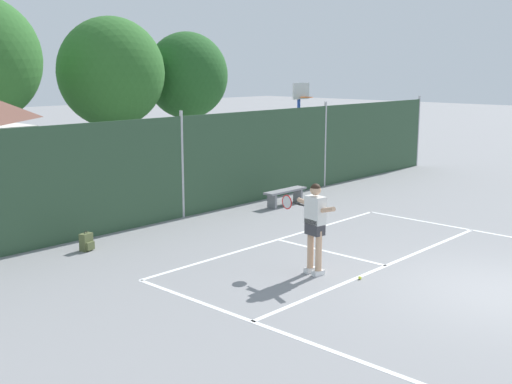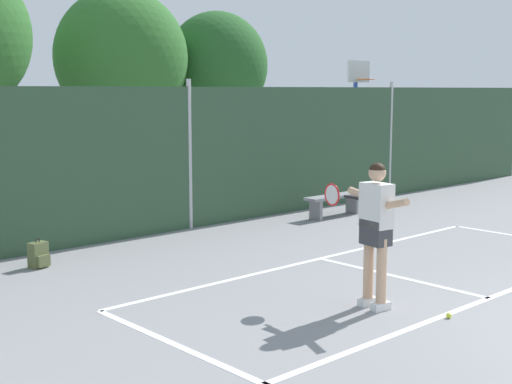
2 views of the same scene
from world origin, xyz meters
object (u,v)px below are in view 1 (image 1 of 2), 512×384
at_px(tennis_player, 315,220).
at_px(tennis_ball, 360,278).
at_px(backpack_olive, 87,242).
at_px(courtside_bench, 285,194).
at_px(basketball_hoop, 300,116).

relative_size(tennis_player, tennis_ball, 28.10).
relative_size(backpack_olive, courtside_bench, 0.29).
distance_m(tennis_ball, courtside_bench, 6.97).
height_order(tennis_ball, backpack_olive, backpack_olive).
xyz_separation_m(basketball_hoop, backpack_olive, (-10.92, -2.67, -2.12)).
xyz_separation_m(tennis_player, backpack_olive, (-2.21, 4.80, -0.92)).
relative_size(basketball_hoop, backpack_olive, 7.67).
bearing_deg(courtside_bench, tennis_ball, -127.40).
xyz_separation_m(tennis_ball, backpack_olive, (-2.55, 5.69, 0.16)).
bearing_deg(courtside_bench, basketball_hoop, 34.36).
bearing_deg(backpack_olive, courtside_bench, -1.32).
height_order(backpack_olive, courtside_bench, courtside_bench).
xyz_separation_m(basketball_hoop, courtside_bench, (-4.14, -2.83, -1.95)).
bearing_deg(basketball_hoop, tennis_player, -139.35).
relative_size(tennis_ball, courtside_bench, 0.04).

